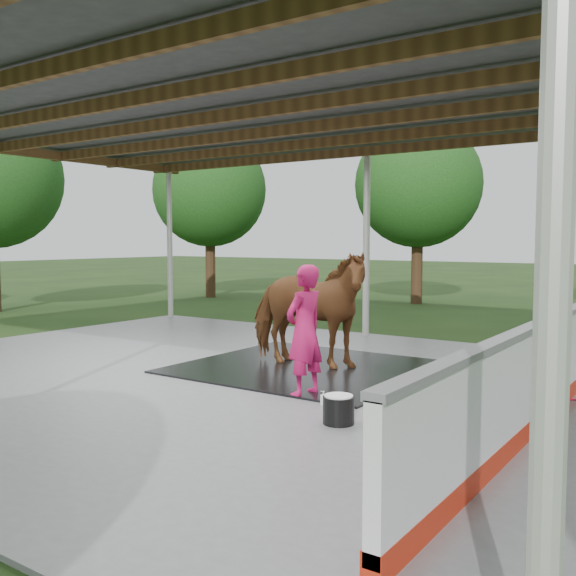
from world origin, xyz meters
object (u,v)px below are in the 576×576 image
Objects in this scene: dasher_board at (541,375)px; wash_bucket at (339,409)px; horse at (307,309)px; handler at (304,331)px.

wash_bucket is at bearing -146.02° from dasher_board.
handler is (0.94, -1.51, -0.08)m from horse.
handler reaches higher than wash_bucket.
horse is (-3.77, 1.14, 0.39)m from dasher_board.
horse is 1.26× the size of handler.
horse is 1.79m from handler.
dasher_board is at bearing 33.98° from wash_bucket.
wash_bucket is (1.95, -2.36, -0.77)m from horse.
dasher_board is 2.23m from wash_bucket.
dasher_board is 3.73× the size of horse.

